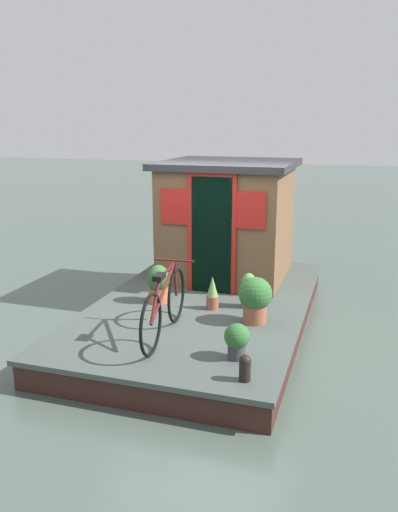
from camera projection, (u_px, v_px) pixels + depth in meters
The scene contains 10 objects.
ground_plane at pixel (203, 325), 7.37m from camera, with size 60.00×60.00×0.00m, color #47564C.
houseboat_deck at pixel (203, 313), 7.33m from camera, with size 4.87×2.83×0.36m.
houseboat_cabin at pixel (228, 219), 8.27m from camera, with size 2.02×2.03×1.85m.
bicycle at pixel (165, 306), 5.97m from camera, with size 1.68×0.50×0.83m.
potted_plant_succulent at pixel (212, 294), 6.92m from camera, with size 0.16×0.16×0.45m.
potted_plant_lavender at pixel (159, 284), 7.18m from camera, with size 0.31×0.31×0.53m.
potted_plant_basil at pixel (249, 290), 6.98m from camera, with size 0.21×0.21×0.48m.
potted_plant_sage at pixel (255, 298), 6.42m from camera, with size 0.42×0.42×0.59m.
potted_plant_geranium at pixel (237, 340), 5.45m from camera, with size 0.27×0.27×0.39m.
mooring_bollard at pixel (245, 367), 5.00m from camera, with size 0.12×0.12×0.27m.
Camera 1 is at (-6.59, -2.03, 2.80)m, focal length 36.38 mm.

